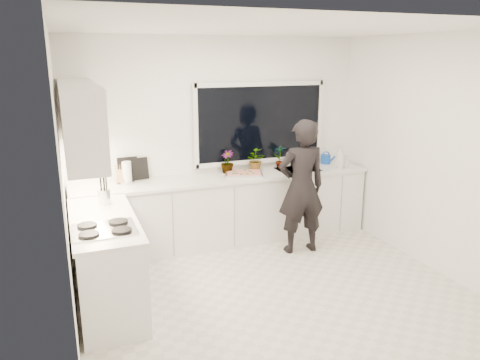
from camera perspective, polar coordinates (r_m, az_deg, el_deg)
name	(u,v)px	position (r m, az deg, el deg)	size (l,w,h in m)	color
floor	(272,290)	(5.22, 3.89, -13.27)	(4.00, 3.50, 0.02)	beige
wall_back	(219,140)	(6.33, -2.64, 4.92)	(4.00, 0.02, 2.70)	white
wall_left	(62,188)	(4.30, -20.88, -0.96)	(0.02, 3.50, 2.70)	white
wall_right	(431,154)	(5.86, 22.30, 2.98)	(0.02, 3.50, 2.70)	white
ceiling	(277,27)	(4.60, 4.51, 18.10)	(4.00, 3.50, 0.02)	white
window	(261,123)	(6.48, 2.52, 6.95)	(1.80, 0.02, 1.00)	black
base_cabinets_back	(227,211)	(6.27, -1.63, -3.76)	(3.92, 0.58, 0.88)	white
base_cabinets_left	(106,263)	(4.94, -15.97, -9.72)	(0.58, 1.60, 0.88)	white
countertop_back	(227,178)	(6.13, -1.63, 0.28)	(3.94, 0.62, 0.04)	silver
countertop_left	(103,220)	(4.77, -16.36, -4.68)	(0.62, 1.60, 0.04)	silver
upper_cabinets	(80,119)	(4.89, -18.97, 7.06)	(0.34, 2.10, 0.70)	white
sink	(297,173)	(6.56, 7.02, 0.89)	(0.58, 0.42, 0.14)	silver
faucet	(291,159)	(6.69, 6.26, 2.61)	(0.03, 0.03, 0.22)	silver
stovetop	(104,229)	(4.43, -16.23, -5.73)	(0.56, 0.48, 0.03)	black
person	(301,187)	(5.91, 7.49, -0.87)	(0.62, 0.41, 1.71)	black
pizza_tray	(244,174)	(6.18, 0.48, 0.75)	(0.48, 0.36, 0.03)	silver
pizza	(244,173)	(6.18, 0.48, 0.91)	(0.44, 0.32, 0.01)	red
watering_can	(326,159)	(6.93, 10.41, 2.50)	(0.14, 0.14, 0.13)	#1345B3
paper_towel_roll	(127,173)	(5.91, -13.61, 0.81)	(0.11, 0.11, 0.26)	white
knife_block	(122,174)	(5.95, -14.21, 0.66)	(0.13, 0.10, 0.22)	olive
utensil_crock	(104,197)	(5.17, -16.21, -1.98)	(0.13, 0.13, 0.16)	silver
picture_frame_large	(140,169)	(6.07, -12.12, 1.36)	(0.22, 0.02, 0.28)	black
picture_frame_small	(128,169)	(6.05, -13.52, 1.33)	(0.25, 0.02, 0.30)	black
herb_plants	(252,160)	(6.39, 1.52, 2.48)	(0.99, 0.31, 0.32)	#26662D
soap_bottles	(341,158)	(6.69, 12.21, 2.67)	(0.22, 0.18, 0.32)	#D8BF66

